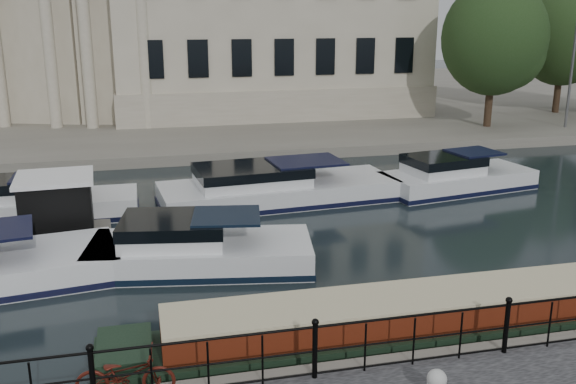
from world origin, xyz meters
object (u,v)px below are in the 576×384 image
(mooring_bollard, at_px, (436,384))
(harbour_hut, at_px, (57,210))
(narrowboat, at_px, (410,328))
(bicycle, at_px, (125,375))

(mooring_bollard, distance_m, harbour_hut, 14.25)
(narrowboat, xyz_separation_m, harbour_hut, (-8.39, 9.20, 0.59))
(mooring_bollard, height_order, narrowboat, narrowboat)
(narrowboat, relative_size, harbour_hut, 3.99)
(bicycle, distance_m, harbour_hut, 11.00)
(narrowboat, bearing_deg, harbour_hut, 132.58)
(bicycle, height_order, narrowboat, bicycle)
(bicycle, bearing_deg, mooring_bollard, -96.71)
(harbour_hut, bearing_deg, mooring_bollard, -60.84)
(bicycle, relative_size, harbour_hut, 0.51)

